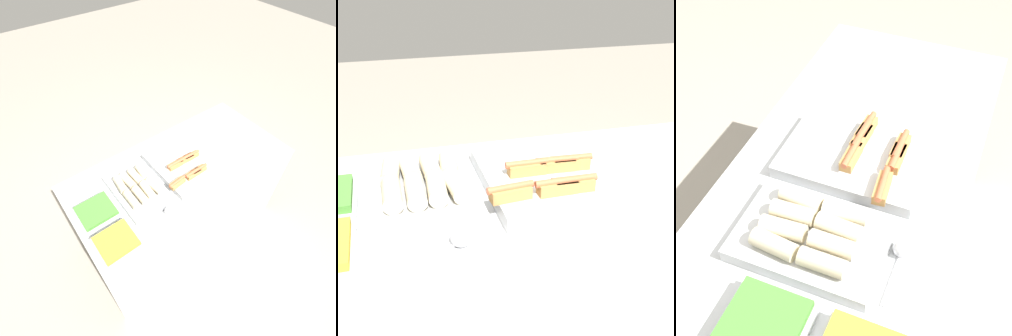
# 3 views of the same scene
# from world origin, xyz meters

# --- Properties ---
(ground_plane) EXTENTS (12.00, 12.00, 0.00)m
(ground_plane) POSITION_xyz_m (0.00, 0.00, 0.00)
(ground_plane) COLOR #ADA393
(counter) EXTENTS (1.72, 0.82, 0.87)m
(counter) POSITION_xyz_m (0.00, 0.00, 0.44)
(counter) COLOR silver
(counter) RESTS_ON ground_plane
(tray_hotdogs) EXTENTS (0.39, 0.50, 0.10)m
(tray_hotdogs) POSITION_xyz_m (-0.02, -0.01, 0.90)
(tray_hotdogs) COLOR silver
(tray_hotdogs) RESTS_ON counter
(tray_wraps) EXTENTS (0.31, 0.46, 0.11)m
(tray_wraps) POSITION_xyz_m (-0.38, 0.00, 0.91)
(tray_wraps) COLOR silver
(tray_wraps) RESTS_ON counter
(tray_side_back) EXTENTS (0.24, 0.22, 0.07)m
(tray_side_back) POSITION_xyz_m (-0.70, -0.00, 0.91)
(tray_side_back) COLOR silver
(tray_side_back) RESTS_ON counter
(serving_spoon_near) EXTENTS (0.22, 0.05, 0.05)m
(serving_spoon_near) POSITION_xyz_m (-0.32, -0.26, 0.90)
(serving_spoon_near) COLOR silver
(serving_spoon_near) RESTS_ON counter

